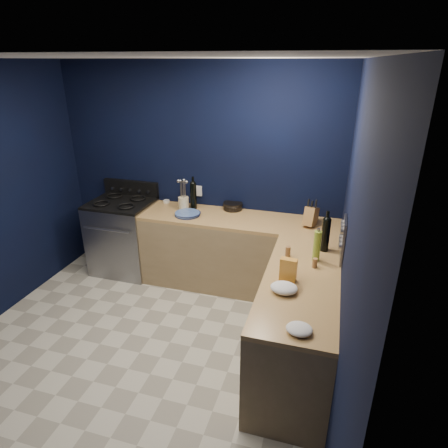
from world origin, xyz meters
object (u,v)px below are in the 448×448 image
at_px(utensil_crock, 184,203).
at_px(knife_block, 311,217).
at_px(plate_stack, 187,214).
at_px(crouton_bag, 288,270).
at_px(gas_range, 124,237).

relative_size(utensil_crock, knife_block, 0.76).
height_order(plate_stack, crouton_bag, crouton_bag).
height_order(utensil_crock, knife_block, knife_block).
relative_size(utensil_crock, crouton_bag, 0.79).
bearing_deg(crouton_bag, utensil_crock, 143.91).
relative_size(knife_block, crouton_bag, 1.04).
bearing_deg(gas_range, knife_block, 0.96).
bearing_deg(plate_stack, knife_block, 4.44).
xyz_separation_m(gas_range, knife_block, (2.34, 0.04, 0.54)).
bearing_deg(plate_stack, utensil_crock, 123.64).
xyz_separation_m(plate_stack, utensil_crock, (-0.11, 0.17, 0.06)).
relative_size(plate_stack, knife_block, 1.41).
distance_m(gas_range, utensil_crock, 0.97).
height_order(plate_stack, knife_block, knife_block).
distance_m(knife_block, crouton_bag, 1.23).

